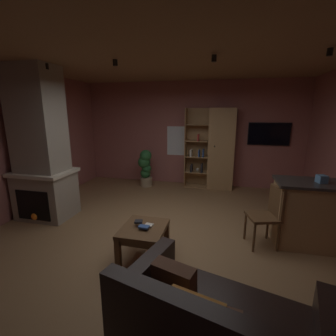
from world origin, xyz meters
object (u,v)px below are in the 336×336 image
(table_book_2, at_px, (139,222))
(table_book_1, at_px, (144,227))
(kitchen_bar_counter, at_px, (328,216))
(wall_mounted_tv, at_px, (269,134))
(coffee_table, at_px, (144,233))
(dining_chair, at_px, (268,212))
(table_book_0, at_px, (149,225))
(potted_floor_plant, at_px, (145,167))
(stone_fireplace, at_px, (41,153))
(bookshelf_cabinet, at_px, (218,150))
(tissue_box, at_px, (322,179))
(leather_couch, at_px, (216,334))

(table_book_2, bearing_deg, table_book_1, -39.51)
(kitchen_bar_counter, height_order, wall_mounted_tv, wall_mounted_tv)
(coffee_table, height_order, table_book_2, table_book_2)
(kitchen_bar_counter, bearing_deg, wall_mounted_tv, 99.58)
(kitchen_bar_counter, height_order, dining_chair, kitchen_bar_counter)
(table_book_0, bearing_deg, table_book_2, -170.65)
(table_book_2, xyz_separation_m, potted_floor_plant, (-0.94, 3.10, 0.01))
(table_book_1, bearing_deg, table_book_0, 71.39)
(stone_fireplace, xyz_separation_m, table_book_2, (2.18, -0.85, -0.72))
(table_book_0, height_order, wall_mounted_tv, wall_mounted_tv)
(potted_floor_plant, bearing_deg, table_book_0, -70.72)
(table_book_0, xyz_separation_m, wall_mounted_tv, (2.02, 3.58, 0.96))
(bookshelf_cabinet, height_order, coffee_table, bookshelf_cabinet)
(bookshelf_cabinet, distance_m, coffee_table, 3.58)
(tissue_box, bearing_deg, wall_mounted_tv, 96.23)
(stone_fireplace, bearing_deg, leather_couch, -32.84)
(table_book_1, bearing_deg, dining_chair, 25.75)
(coffee_table, bearing_deg, kitchen_bar_counter, 19.28)
(stone_fireplace, height_order, leather_couch, stone_fireplace)
(kitchen_bar_counter, distance_m, dining_chair, 0.86)
(dining_chair, distance_m, potted_floor_plant, 3.61)
(potted_floor_plant, relative_size, wall_mounted_tv, 1.00)
(potted_floor_plant, bearing_deg, coffee_table, -72.03)
(kitchen_bar_counter, relative_size, tissue_box, 12.67)
(table_book_1, relative_size, potted_floor_plant, 0.13)
(dining_chair, height_order, potted_floor_plant, potted_floor_plant)
(wall_mounted_tv, bearing_deg, dining_chair, -97.65)
(kitchen_bar_counter, distance_m, table_book_1, 2.70)
(bookshelf_cabinet, height_order, table_book_1, bookshelf_cabinet)
(stone_fireplace, relative_size, table_book_1, 20.82)
(dining_chair, relative_size, wall_mounted_tv, 0.92)
(potted_floor_plant, bearing_deg, tissue_box, -33.42)
(tissue_box, height_order, leather_couch, tissue_box)
(table_book_2, height_order, potted_floor_plant, potted_floor_plant)
(table_book_0, relative_size, dining_chair, 0.12)
(stone_fireplace, xyz_separation_m, bookshelf_cabinet, (3.12, 2.54, -0.23))
(coffee_table, height_order, dining_chair, dining_chair)
(stone_fireplace, distance_m, coffee_table, 2.58)
(wall_mounted_tv, bearing_deg, table_book_0, -119.46)
(bookshelf_cabinet, bearing_deg, table_book_0, -103.23)
(coffee_table, relative_size, dining_chair, 0.73)
(stone_fireplace, distance_m, table_book_1, 2.58)
(bookshelf_cabinet, xyz_separation_m, coffee_table, (-0.86, -3.42, -0.65))
(stone_fireplace, distance_m, kitchen_bar_counter, 4.87)
(bookshelf_cabinet, height_order, wall_mounted_tv, bookshelf_cabinet)
(table_book_2, relative_size, dining_chair, 0.11)
(table_book_2, bearing_deg, table_book_0, 9.35)
(leather_couch, height_order, coffee_table, leather_couch)
(tissue_box, relative_size, table_book_2, 1.15)
(coffee_table, bearing_deg, dining_chair, 23.64)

